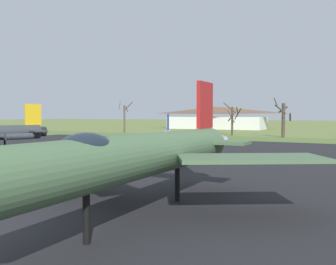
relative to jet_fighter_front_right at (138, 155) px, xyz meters
The scene contains 9 objects.
asphalt_apron 14.31m from the jet_fighter_front_right, 106.14° to the left, with size 92.47×62.63×0.05m, color black.
grass_verge_strip 51.06m from the jet_fighter_front_right, 94.40° to the left, with size 152.47×12.00×0.06m, color #556F33.
jet_fighter_front_right is the anchor object (origin of this frame).
jet_fighter_rear_right 20.70m from the jet_fighter_front_right, 116.16° to the left, with size 10.73×12.03×4.12m.
info_placard_rear_right 13.67m from the jet_fighter_front_right, 114.98° to the left, with size 0.51×0.23×1.05m.
bare_tree_far_left 73.94m from the jet_fighter_front_right, 126.72° to the left, with size 3.04×3.06×7.26m.
bare_tree_left_of_center 62.05m from the jet_fighter_front_right, 106.90° to the left, with size 3.28×3.31×6.51m.
bare_tree_center 58.89m from the jet_fighter_front_right, 97.82° to the left, with size 3.52×3.44×7.28m.
visitor_building 98.84m from the jet_fighter_front_right, 110.85° to the left, with size 29.68×11.64×6.53m.
Camera 1 is at (11.97, -6.53, 4.00)m, focal length 40.60 mm.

